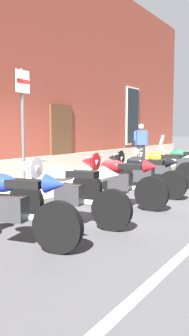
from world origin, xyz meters
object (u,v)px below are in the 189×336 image
at_px(motorcycle_black_sport, 138,172).
at_px(motorcycle_white_sport, 62,188).
at_px(motorcycle_blue_sport, 2,202).
at_px(motorcycle_yellow_naked, 159,168).
at_px(motorcycle_green_touring, 186,162).
at_px(parking_sign, 23,115).
at_px(pedestrian_blue_top, 141,142).
at_px(motorcycle_red_sport, 114,178).

bearing_deg(motorcycle_black_sport, motorcycle_white_sport, -179.78).
height_order(motorcycle_blue_sport, motorcycle_yellow_naked, motorcycle_blue_sport).
relative_size(motorcycle_green_touring, parking_sign, 0.83).
height_order(motorcycle_yellow_naked, parking_sign, parking_sign).
bearing_deg(motorcycle_black_sport, pedestrian_blue_top, 24.21).
bearing_deg(pedestrian_blue_top, motorcycle_black_sport, -155.79).
bearing_deg(motorcycle_blue_sport, motorcycle_red_sport, -1.56).
bearing_deg(motorcycle_red_sport, motorcycle_blue_sport, 178.44).
relative_size(motorcycle_blue_sport, motorcycle_black_sport, 1.00).
bearing_deg(motorcycle_white_sport, parking_sign, 61.51).
bearing_deg(motorcycle_green_touring, motorcycle_yellow_naked, 171.88).
bearing_deg(motorcycle_blue_sport, motorcycle_yellow_naked, 0.93).
bearing_deg(motorcycle_red_sport, parking_sign, 112.78).
bearing_deg(pedestrian_blue_top, motorcycle_white_sport, -163.81).
bearing_deg(motorcycle_yellow_naked, motorcycle_blue_sport, -179.07).
height_order(motorcycle_red_sport, motorcycle_green_touring, motorcycle_green_touring).
height_order(motorcycle_black_sport, motorcycle_green_touring, motorcycle_green_touring).
xyz_separation_m(motorcycle_blue_sport, parking_sign, (2.14, 1.62, 1.21)).
relative_size(motorcycle_white_sport, motorcycle_black_sport, 1.05).
distance_m(motorcycle_white_sport, pedestrian_blue_top, 8.30).
relative_size(motorcycle_blue_sport, motorcycle_red_sport, 1.02).
bearing_deg(motorcycle_yellow_naked, motorcycle_black_sport, -176.50).
relative_size(motorcycle_yellow_naked, pedestrian_blue_top, 1.31).
bearing_deg(parking_sign, motorcycle_blue_sport, -142.80).
relative_size(pedestrian_blue_top, parking_sign, 0.62).
relative_size(motorcycle_black_sport, parking_sign, 0.81).
bearing_deg(motorcycle_black_sport, parking_sign, 140.41).
relative_size(motorcycle_white_sport, motorcycle_green_touring, 1.02).
bearing_deg(motorcycle_blue_sport, pedestrian_blue_top, 14.02).
xyz_separation_m(motorcycle_yellow_naked, pedestrian_blue_top, (3.64, 2.21, 0.53)).
bearing_deg(motorcycle_black_sport, motorcycle_red_sport, -176.39).
relative_size(motorcycle_yellow_naked, motorcycle_green_touring, 0.97).
bearing_deg(motorcycle_green_touring, motorcycle_blue_sport, 178.96).
height_order(motorcycle_green_touring, pedestrian_blue_top, pedestrian_blue_top).
bearing_deg(motorcycle_white_sport, motorcycle_red_sport, -2.42).
height_order(motorcycle_blue_sport, motorcycle_white_sport, motorcycle_blue_sport).
xyz_separation_m(motorcycle_blue_sport, motorcycle_white_sport, (1.25, -0.01, -0.00)).
bearing_deg(parking_sign, motorcycle_green_touring, -19.41).
relative_size(motorcycle_white_sport, pedestrian_blue_top, 1.37).
relative_size(motorcycle_blue_sport, pedestrian_blue_top, 1.31).
bearing_deg(parking_sign, motorcycle_white_sport, -118.49).
relative_size(motorcycle_blue_sport, motorcycle_white_sport, 0.96).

